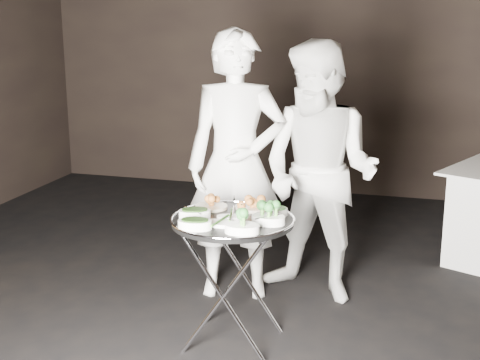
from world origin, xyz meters
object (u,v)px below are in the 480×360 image
(tray_stand, at_px, (233,276))
(serving_tray, at_px, (233,220))
(waiter_right, at_px, (319,173))
(waiter_left, at_px, (236,166))

(tray_stand, distance_m, serving_tray, 0.33)
(tray_stand, distance_m, waiter_right, 0.98)
(tray_stand, distance_m, waiter_left, 0.88)
(waiter_left, relative_size, waiter_right, 1.04)
(tray_stand, relative_size, serving_tray, 1.06)
(tray_stand, relative_size, waiter_left, 0.42)
(serving_tray, distance_m, waiter_right, 0.88)
(waiter_left, bearing_deg, serving_tray, -88.86)
(tray_stand, bearing_deg, serving_tray, 90.00)
(serving_tray, bearing_deg, waiter_right, 66.08)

